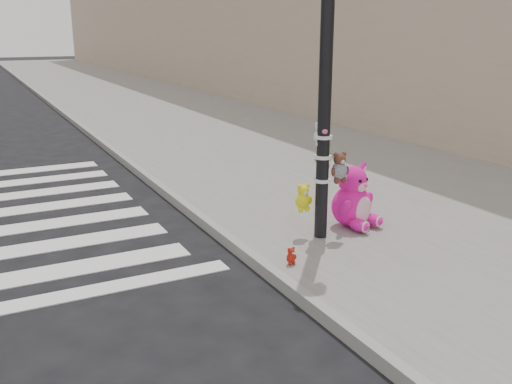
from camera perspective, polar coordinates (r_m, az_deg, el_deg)
ground at (r=4.99m, az=-8.07°, el=-17.17°), size 120.00×120.00×0.00m
sidewalk_near at (r=15.56m, az=-2.80°, el=6.16°), size 7.00×80.00×0.14m
curb_edge at (r=14.51m, az=-15.35°, el=4.89°), size 0.12×80.00×0.15m
signal_pole at (r=7.05m, az=6.91°, el=8.39°), size 0.68×0.49×4.00m
pink_bunny at (r=7.76m, az=9.71°, el=-0.85°), size 0.70×0.77×0.88m
red_teddy at (r=6.50m, az=3.53°, el=-6.39°), size 0.15×0.11×0.21m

